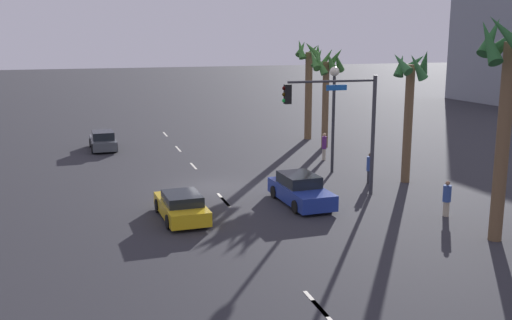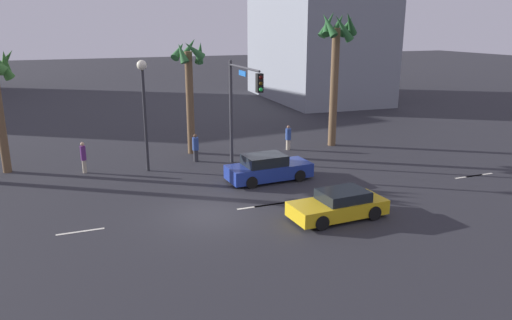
{
  "view_description": "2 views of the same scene",
  "coord_description": "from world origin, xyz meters",
  "px_view_note": "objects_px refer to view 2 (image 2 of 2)",
  "views": [
    {
      "loc": [
        31.67,
        -6.85,
        8.45
      ],
      "look_at": [
        2.38,
        1.8,
        1.91
      ],
      "focal_mm": 42.78,
      "sensor_mm": 36.0,
      "label": 1
    },
    {
      "loc": [
        -5.54,
        -19.87,
        8.23
      ],
      "look_at": [
        2.66,
        1.02,
        1.97
      ],
      "focal_mm": 34.22,
      "sensor_mm": 36.0,
      "label": 2
    }
  ],
  "objects_px": {
    "pedestrian_0": "(288,137)",
    "palm_tree_2": "(189,73)",
    "pedestrian_2": "(196,147)",
    "car_1": "(339,205)",
    "streetlamp": "(144,95)",
    "traffic_signal": "(240,98)",
    "pedestrian_1": "(83,156)",
    "car_0": "(268,168)",
    "palm_tree_0": "(336,50)"
  },
  "relations": [
    {
      "from": "pedestrian_1",
      "to": "palm_tree_0",
      "type": "bearing_deg",
      "value": 2.12
    },
    {
      "from": "car_1",
      "to": "palm_tree_2",
      "type": "xyz_separation_m",
      "value": [
        -3.21,
        13.32,
        4.64
      ]
    },
    {
      "from": "palm_tree_0",
      "to": "palm_tree_2",
      "type": "bearing_deg",
      "value": 171.15
    },
    {
      "from": "traffic_signal",
      "to": "pedestrian_2",
      "type": "distance_m",
      "value": 4.68
    },
    {
      "from": "streetlamp",
      "to": "pedestrian_0",
      "type": "relative_size",
      "value": 3.78
    },
    {
      "from": "pedestrian_2",
      "to": "car_1",
      "type": "bearing_deg",
      "value": -72.65
    },
    {
      "from": "traffic_signal",
      "to": "pedestrian_2",
      "type": "bearing_deg",
      "value": 127.42
    },
    {
      "from": "traffic_signal",
      "to": "pedestrian_0",
      "type": "height_order",
      "value": "traffic_signal"
    },
    {
      "from": "pedestrian_1",
      "to": "pedestrian_2",
      "type": "distance_m",
      "value": 6.56
    },
    {
      "from": "car_0",
      "to": "palm_tree_0",
      "type": "relative_size",
      "value": 0.51
    },
    {
      "from": "pedestrian_0",
      "to": "car_0",
      "type": "bearing_deg",
      "value": -124.24
    },
    {
      "from": "streetlamp",
      "to": "pedestrian_2",
      "type": "height_order",
      "value": "streetlamp"
    },
    {
      "from": "car_1",
      "to": "pedestrian_1",
      "type": "xyz_separation_m",
      "value": [
        -10.06,
        11.2,
        0.39
      ]
    },
    {
      "from": "pedestrian_0",
      "to": "palm_tree_2",
      "type": "height_order",
      "value": "palm_tree_2"
    },
    {
      "from": "pedestrian_2",
      "to": "traffic_signal",
      "type": "bearing_deg",
      "value": -52.58
    },
    {
      "from": "car_1",
      "to": "pedestrian_2",
      "type": "distance_m",
      "value": 11.76
    },
    {
      "from": "traffic_signal",
      "to": "palm_tree_2",
      "type": "relative_size",
      "value": 0.83
    },
    {
      "from": "traffic_signal",
      "to": "car_1",
      "type": "bearing_deg",
      "value": -80.14
    },
    {
      "from": "car_0",
      "to": "pedestrian_1",
      "type": "bearing_deg",
      "value": 151.04
    },
    {
      "from": "pedestrian_0",
      "to": "palm_tree_2",
      "type": "bearing_deg",
      "value": 166.3
    },
    {
      "from": "pedestrian_1",
      "to": "pedestrian_2",
      "type": "bearing_deg",
      "value": 0.18
    },
    {
      "from": "pedestrian_2",
      "to": "car_0",
      "type": "bearing_deg",
      "value": -62.37
    },
    {
      "from": "traffic_signal",
      "to": "pedestrian_1",
      "type": "bearing_deg",
      "value": 163.06
    },
    {
      "from": "car_0",
      "to": "pedestrian_0",
      "type": "distance_m",
      "value": 6.92
    },
    {
      "from": "car_1",
      "to": "car_0",
      "type": "bearing_deg",
      "value": 97.63
    },
    {
      "from": "palm_tree_2",
      "to": "pedestrian_2",
      "type": "bearing_deg",
      "value": -98.05
    },
    {
      "from": "traffic_signal",
      "to": "pedestrian_0",
      "type": "xyz_separation_m",
      "value": [
        4.57,
        3.21,
        -3.34
      ]
    },
    {
      "from": "pedestrian_2",
      "to": "pedestrian_1",
      "type": "bearing_deg",
      "value": -179.82
    },
    {
      "from": "pedestrian_0",
      "to": "palm_tree_0",
      "type": "height_order",
      "value": "palm_tree_0"
    },
    {
      "from": "car_1",
      "to": "pedestrian_2",
      "type": "height_order",
      "value": "pedestrian_2"
    },
    {
      "from": "streetlamp",
      "to": "car_0",
      "type": "bearing_deg",
      "value": -35.96
    },
    {
      "from": "car_0",
      "to": "car_1",
      "type": "height_order",
      "value": "car_0"
    },
    {
      "from": "car_1",
      "to": "streetlamp",
      "type": "distance_m",
      "value": 12.81
    },
    {
      "from": "streetlamp",
      "to": "palm_tree_0",
      "type": "xyz_separation_m",
      "value": [
        13.11,
        1.53,
        2.13
      ]
    },
    {
      "from": "streetlamp",
      "to": "palm_tree_2",
      "type": "height_order",
      "value": "palm_tree_2"
    },
    {
      "from": "traffic_signal",
      "to": "streetlamp",
      "type": "bearing_deg",
      "value": 161.69
    },
    {
      "from": "traffic_signal",
      "to": "pedestrian_0",
      "type": "bearing_deg",
      "value": 35.07
    },
    {
      "from": "streetlamp",
      "to": "pedestrian_2",
      "type": "relative_size",
      "value": 3.64
    },
    {
      "from": "car_1",
      "to": "streetlamp",
      "type": "xyz_separation_m",
      "value": [
        -6.61,
        10.28,
        3.84
      ]
    },
    {
      "from": "traffic_signal",
      "to": "palm_tree_0",
      "type": "height_order",
      "value": "palm_tree_0"
    },
    {
      "from": "car_1",
      "to": "traffic_signal",
      "type": "distance_m",
      "value": 9.44
    },
    {
      "from": "streetlamp",
      "to": "pedestrian_1",
      "type": "distance_m",
      "value": 4.97
    },
    {
      "from": "streetlamp",
      "to": "pedestrian_0",
      "type": "xyz_separation_m",
      "value": [
        9.68,
        1.51,
        -3.55
      ]
    },
    {
      "from": "palm_tree_0",
      "to": "palm_tree_2",
      "type": "distance_m",
      "value": 9.92
    },
    {
      "from": "streetlamp",
      "to": "car_1",
      "type": "bearing_deg",
      "value": -57.27
    },
    {
      "from": "streetlamp",
      "to": "palm_tree_2",
      "type": "relative_size",
      "value": 0.85
    },
    {
      "from": "traffic_signal",
      "to": "palm_tree_2",
      "type": "bearing_deg",
      "value": 109.9
    },
    {
      "from": "pedestrian_2",
      "to": "palm_tree_2",
      "type": "height_order",
      "value": "palm_tree_2"
    },
    {
      "from": "car_0",
      "to": "pedestrian_2",
      "type": "xyz_separation_m",
      "value": [
        -2.69,
        5.14,
        0.24
      ]
    },
    {
      "from": "traffic_signal",
      "to": "pedestrian_1",
      "type": "xyz_separation_m",
      "value": [
        -8.57,
        2.61,
        -3.24
      ]
    }
  ]
}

